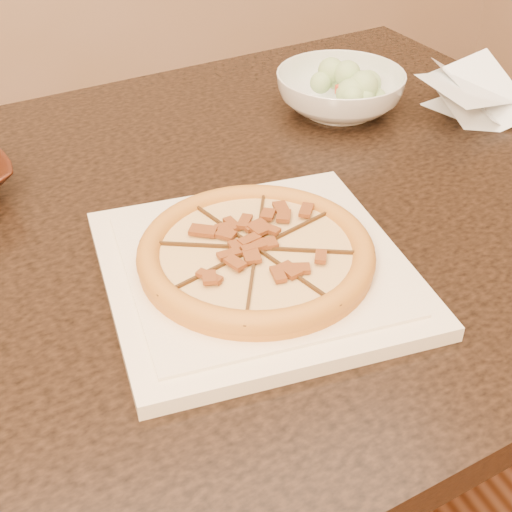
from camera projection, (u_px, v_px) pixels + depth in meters
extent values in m
cube|color=black|center=(155.00, 242.00, 0.89)|extent=(1.51, 1.07, 0.04)
cylinder|color=black|center=(393.00, 225.00, 1.59)|extent=(0.07, 0.07, 0.71)
cube|color=#F9E9CB|center=(256.00, 271.00, 0.79)|extent=(0.35, 0.35, 0.02)
cube|color=#F9E9CB|center=(256.00, 263.00, 0.79)|extent=(0.30, 0.30, 0.00)
cylinder|color=#B97425|center=(256.00, 257.00, 0.78)|extent=(0.26, 0.26, 0.01)
torus|color=#B97425|center=(256.00, 252.00, 0.78)|extent=(0.26, 0.26, 0.03)
cylinder|color=#E6D38A|center=(256.00, 252.00, 0.78)|extent=(0.21, 0.21, 0.01)
cube|color=#38220D|center=(256.00, 249.00, 0.78)|extent=(0.08, 0.25, 0.01)
cube|color=#38220D|center=(256.00, 249.00, 0.78)|extent=(0.23, 0.12, 0.01)
cube|color=#38220D|center=(256.00, 249.00, 0.78)|extent=(0.25, 0.08, 0.01)
cube|color=#38220D|center=(256.00, 249.00, 0.78)|extent=(0.12, 0.23, 0.01)
cube|color=brown|center=(269.00, 240.00, 0.78)|extent=(0.03, 0.02, 0.00)
cube|color=brown|center=(278.00, 228.00, 0.80)|extent=(0.03, 0.02, 0.00)
cube|color=brown|center=(277.00, 215.00, 0.82)|extent=(0.03, 0.03, 0.00)
cube|color=brown|center=(259.00, 233.00, 0.79)|extent=(0.02, 0.03, 0.00)
cube|color=brown|center=(250.00, 221.00, 0.81)|extent=(0.02, 0.03, 0.00)
cube|color=brown|center=(232.00, 212.00, 0.83)|extent=(0.01, 0.02, 0.00)
cube|color=brown|center=(238.00, 233.00, 0.80)|extent=(0.02, 0.03, 0.00)
cube|color=brown|center=(217.00, 228.00, 0.80)|extent=(0.02, 0.03, 0.00)
cube|color=brown|center=(190.00, 229.00, 0.80)|extent=(0.03, 0.03, 0.00)
cube|color=brown|center=(220.00, 243.00, 0.78)|extent=(0.03, 0.02, 0.00)
cube|color=brown|center=(197.00, 249.00, 0.77)|extent=(0.03, 0.02, 0.00)
cube|color=brown|center=(236.00, 250.00, 0.77)|extent=(0.03, 0.02, 0.00)
cube|color=brown|center=(219.00, 261.00, 0.75)|extent=(0.03, 0.02, 0.00)
cube|color=brown|center=(209.00, 276.00, 0.73)|extent=(0.03, 0.02, 0.00)
cube|color=brown|center=(242.00, 261.00, 0.75)|extent=(0.03, 0.03, 0.00)
cube|color=brown|center=(243.00, 276.00, 0.73)|extent=(0.03, 0.03, 0.00)
cube|color=brown|center=(257.00, 292.00, 0.71)|extent=(0.02, 0.03, 0.00)
cube|color=brown|center=(265.00, 267.00, 0.74)|extent=(0.02, 0.03, 0.00)
cube|color=brown|center=(286.00, 277.00, 0.73)|extent=(0.02, 0.03, 0.00)
cube|color=brown|center=(269.00, 255.00, 0.76)|extent=(0.02, 0.03, 0.00)
cube|color=brown|center=(292.00, 259.00, 0.76)|extent=(0.03, 0.03, 0.00)
cube|color=brown|center=(318.00, 258.00, 0.76)|extent=(0.03, 0.03, 0.00)
cube|color=brown|center=(282.00, 247.00, 0.77)|extent=(0.03, 0.02, 0.00)
cube|color=brown|center=(302.00, 241.00, 0.78)|extent=(0.03, 0.02, 0.00)
cube|color=brown|center=(317.00, 229.00, 0.80)|extent=(0.02, 0.02, 0.00)
imported|color=white|center=(340.00, 92.00, 1.13)|extent=(0.27, 0.27, 0.06)
sphere|color=#B0DC85|center=(342.00, 62.00, 1.10)|extent=(0.04, 0.04, 0.04)
sphere|color=#B0DC85|center=(349.00, 58.00, 1.11)|extent=(0.04, 0.04, 0.04)
sphere|color=#B0DC85|center=(345.00, 53.00, 1.13)|extent=(0.04, 0.04, 0.04)
sphere|color=#B0DC85|center=(340.00, 59.00, 1.11)|extent=(0.04, 0.04, 0.04)
sphere|color=#B0DC85|center=(328.00, 57.00, 1.12)|extent=(0.04, 0.04, 0.04)
sphere|color=#B0DC85|center=(341.00, 62.00, 1.10)|extent=(0.04, 0.04, 0.04)
sphere|color=#B0DC85|center=(329.00, 63.00, 1.10)|extent=(0.04, 0.04, 0.04)
sphere|color=#B0DC85|center=(322.00, 68.00, 1.08)|extent=(0.04, 0.04, 0.04)
sphere|color=#B0DC85|center=(339.00, 65.00, 1.09)|extent=(0.04, 0.04, 0.04)
sphere|color=#B0DC85|center=(345.00, 70.00, 1.07)|extent=(0.04, 0.04, 0.04)
sphere|color=#B0DC85|center=(344.00, 63.00, 1.10)|extent=(0.04, 0.04, 0.04)
sphere|color=#B0DC85|center=(356.00, 65.00, 1.09)|extent=(0.04, 0.04, 0.04)
sphere|color=#B0DC85|center=(370.00, 63.00, 1.10)|extent=(0.04, 0.04, 0.04)
cube|color=#DF4324|center=(349.00, 61.00, 1.13)|extent=(0.02, 0.02, 0.01)
cube|color=#DF4324|center=(334.00, 74.00, 1.08)|extent=(0.02, 0.02, 0.01)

